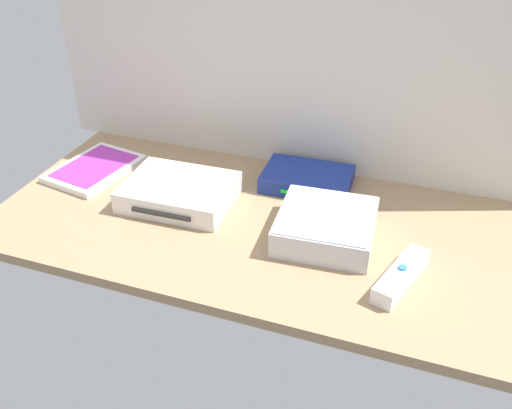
{
  "coord_description": "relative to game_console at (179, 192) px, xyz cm",
  "views": [
    {
      "loc": [
        29.53,
        -82.85,
        60.95
      ],
      "look_at": [
        0.0,
        0.0,
        4.0
      ],
      "focal_mm": 39.68,
      "sensor_mm": 36.0,
      "label": 1
    }
  ],
  "objects": [
    {
      "name": "remote_wand",
      "position": [
        44.8,
        -10.23,
        -0.69
      ],
      "size": [
        7.85,
        15.2,
        3.4
      ],
      "rotation": [
        0.0,
        0.0,
        -0.3
      ],
      "color": "white",
      "rests_on": "ground_plane"
    },
    {
      "name": "ground_plane",
      "position": [
        16.79,
        -1.73,
        -3.2
      ],
      "size": [
        100.0,
        48.0,
        2.0
      ],
      "primitive_type": "cube",
      "color": "#9E7F5B",
      "rests_on": "ground"
    },
    {
      "name": "network_router",
      "position": [
        22.35,
        14.36,
        -0.5
      ],
      "size": [
        18.43,
        12.87,
        3.4
      ],
      "rotation": [
        0.0,
        0.0,
        0.04
      ],
      "color": "navy",
      "rests_on": "ground_plane"
    },
    {
      "name": "game_case",
      "position": [
        -22.75,
        4.75,
        -1.44
      ],
      "size": [
        16.66,
        21.05,
        1.56
      ],
      "rotation": [
        0.0,
        0.0,
        -0.17
      ],
      "color": "white",
      "rests_on": "ground_plane"
    },
    {
      "name": "back_wall",
      "position": [
        16.79,
        22.87,
        29.8
      ],
      "size": [
        110.0,
        1.2,
        64.0
      ],
      "primitive_type": "cube",
      "color": "silver",
      "rests_on": "ground"
    },
    {
      "name": "game_console",
      "position": [
        0.0,
        0.0,
        0.0
      ],
      "size": [
        21.48,
        16.99,
        4.4
      ],
      "rotation": [
        0.0,
        0.0,
        0.03
      ],
      "color": "white",
      "rests_on": "ground_plane"
    },
    {
      "name": "mini_computer",
      "position": [
        30.28,
        -2.26,
        0.44
      ],
      "size": [
        18.12,
        18.12,
        5.3
      ],
      "rotation": [
        0.0,
        0.0,
        0.07
      ],
      "color": "silver",
      "rests_on": "ground_plane"
    }
  ]
}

